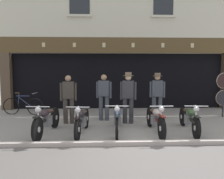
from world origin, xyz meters
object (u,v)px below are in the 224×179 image
object	(u,v)px
motorcycle_center_left	(82,120)
motorcycle_right	(189,118)
advert_board_near	(79,74)
advert_board_far	(53,74)
shopkeeper_center	(104,95)
assistant_far_right	(157,94)
motorcycle_center	(117,118)
salesman_right	(128,95)
tyre_sign_pole	(224,90)
motorcycle_left	(47,120)
motorcycle_center_right	(155,119)
leaning_bicycle	(23,106)
salesman_left	(68,97)

from	to	relation	value
motorcycle_center_left	motorcycle_right	world-z (taller)	motorcycle_right
advert_board_near	advert_board_far	bearing A→B (deg)	179.99
shopkeeper_center	assistant_far_right	size ratio (longest dim) A/B	0.97
motorcycle_center	motorcycle_right	distance (m)	2.13
shopkeeper_center	salesman_right	xyz separation A→B (m)	(0.83, -0.49, 0.06)
motorcycle_right	tyre_sign_pole	xyz separation A→B (m)	(2.15, 2.06, 0.65)
motorcycle_left	shopkeeper_center	bearing A→B (deg)	-127.80
motorcycle_center_right	tyre_sign_pole	bearing A→B (deg)	-146.92
salesman_right	advert_board_far	xyz separation A→B (m)	(-3.22, 3.09, 0.63)
salesman_right	leaning_bicycle	world-z (taller)	salesman_right
assistant_far_right	leaning_bicycle	distance (m)	5.44
motorcycle_left	motorcycle_center	world-z (taller)	motorcycle_left
motorcycle_left	motorcycle_center_right	xyz separation A→B (m)	(3.13, 0.01, -0.01)
leaning_bicycle	advert_board_far	bearing A→B (deg)	153.87
shopkeeper_center	advert_board_near	distance (m)	2.94
motorcycle_left	salesman_right	size ratio (longest dim) A/B	1.17
motorcycle_center	salesman_left	size ratio (longest dim) A/B	1.25
salesman_left	leaning_bicycle	distance (m)	2.70
motorcycle_left	advert_board_near	distance (m)	4.50
motorcycle_center	leaning_bicycle	distance (m)	4.64
shopkeeper_center	tyre_sign_pole	world-z (taller)	tyre_sign_pole
advert_board_near	motorcycle_center	bearing A→B (deg)	-69.51
motorcycle_right	leaning_bicycle	bearing A→B (deg)	-19.75
salesman_right	tyre_sign_pole	size ratio (longest dim) A/B	1.02
motorcycle_left	assistant_far_right	xyz separation A→B (m)	(3.60, 1.76, 0.54)
motorcycle_right	assistant_far_right	size ratio (longest dim) A/B	1.18
advert_board_far	motorcycle_right	bearing A→B (deg)	-40.65
motorcycle_right	motorcycle_center_right	bearing A→B (deg)	9.75
motorcycle_left	salesman_left	size ratio (longest dim) A/B	1.25
motorcycle_center	salesman_right	distance (m)	1.32
salesman_right	tyre_sign_pole	distance (m)	3.96
salesman_left	advert_board_far	xyz separation A→B (m)	(-1.18, 3.03, 0.70)
shopkeeper_center	advert_board_far	distance (m)	3.60
tyre_sign_pole	motorcycle_right	bearing A→B (deg)	-136.17
advert_board_near	advert_board_far	xyz separation A→B (m)	(-1.22, 0.00, -0.01)
motorcycle_right	shopkeeper_center	xyz separation A→B (m)	(-2.53, 1.63, 0.52)
advert_board_near	motorcycle_center_right	bearing A→B (deg)	-58.12
motorcycle_center_right	motorcycle_right	bearing A→B (deg)	-176.76
advert_board_far	shopkeeper_center	bearing A→B (deg)	-47.36
motorcycle_center_left	salesman_left	size ratio (longest dim) A/B	1.16
motorcycle_right	tyre_sign_pole	bearing A→B (deg)	-130.48
salesman_right	advert_board_near	xyz separation A→B (m)	(-2.01, 3.09, 0.64)
motorcycle_center_left	motorcycle_right	xyz separation A→B (m)	(3.16, 0.09, -0.00)
motorcycle_center	advert_board_far	world-z (taller)	advert_board_far
motorcycle_left	shopkeeper_center	distance (m)	2.42
shopkeeper_center	tyre_sign_pole	bearing A→B (deg)	-166.79
assistant_far_right	advert_board_far	size ratio (longest dim) A/B	1.58
salesman_right	advert_board_far	bearing A→B (deg)	-30.60
assistant_far_right	motorcycle_center_left	bearing A→B (deg)	42.84
motorcycle_center	motorcycle_right	bearing A→B (deg)	-175.97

